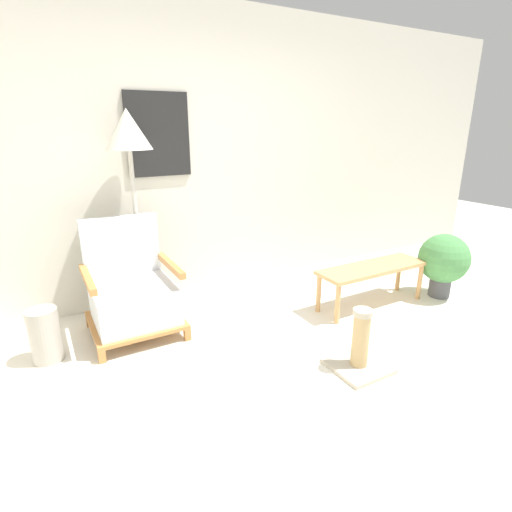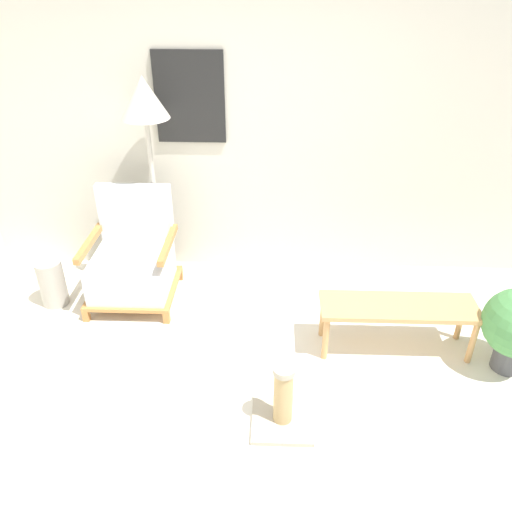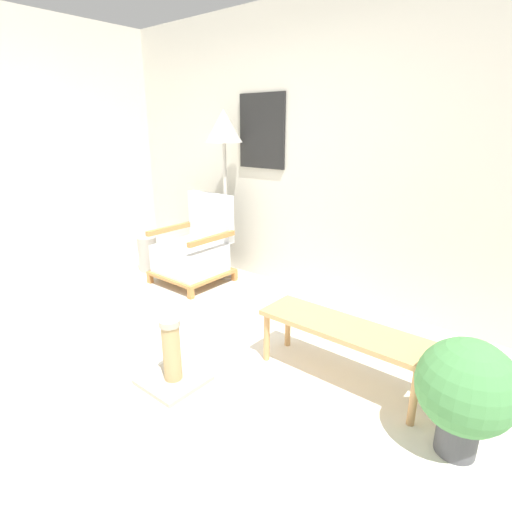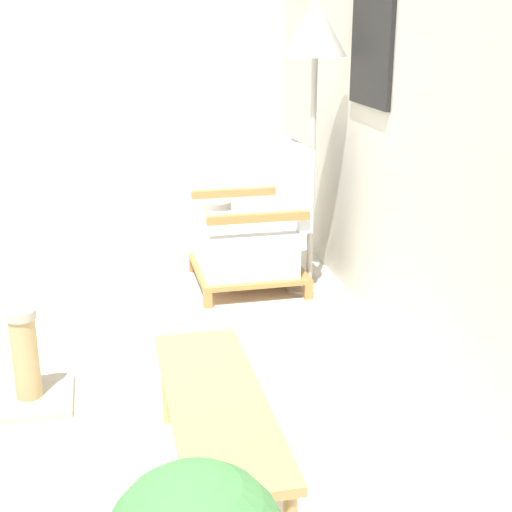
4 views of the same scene
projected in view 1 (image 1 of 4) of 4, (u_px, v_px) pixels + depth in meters
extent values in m
plane|color=silver|center=(338.00, 395.00, 2.54)|extent=(14.00, 14.00, 0.00)
cube|color=beige|center=(204.00, 156.00, 3.83)|extent=(8.00, 0.06, 2.70)
cube|color=black|center=(158.00, 135.00, 3.52)|extent=(0.56, 0.02, 0.72)
cube|color=#B2753D|center=(102.00, 356.00, 2.87)|extent=(0.05, 0.05, 0.10)
cube|color=#B2753D|center=(187.00, 334.00, 3.17)|extent=(0.05, 0.05, 0.10)
cube|color=#B2753D|center=(89.00, 321.00, 3.39)|extent=(0.05, 0.05, 0.10)
cube|color=#B2753D|center=(164.00, 305.00, 3.69)|extent=(0.05, 0.05, 0.10)
cube|color=#B2753D|center=(136.00, 320.00, 3.26)|extent=(0.70, 0.68, 0.03)
cube|color=silver|center=(135.00, 303.00, 3.20)|extent=(0.62, 0.58, 0.29)
cube|color=silver|center=(121.00, 246.00, 3.34)|extent=(0.62, 0.08, 0.50)
cube|color=#B2753D|center=(87.00, 279.00, 2.98)|extent=(0.05, 0.62, 0.05)
cube|color=#B2753D|center=(170.00, 265.00, 3.28)|extent=(0.05, 0.62, 0.05)
cylinder|color=#B7B2A8|center=(145.00, 310.00, 3.68)|extent=(0.30, 0.30, 0.03)
cylinder|color=#B7B2A8|center=(138.00, 234.00, 3.45)|extent=(0.04, 0.04, 1.42)
cone|color=beige|center=(128.00, 129.00, 3.18)|extent=(0.38, 0.38, 0.32)
cube|color=tan|center=(373.00, 268.00, 3.69)|extent=(1.11, 0.34, 0.04)
cylinder|color=tan|center=(338.00, 304.00, 3.40)|extent=(0.04, 0.04, 0.36)
cylinder|color=tan|center=(420.00, 282.00, 3.88)|extent=(0.04, 0.04, 0.36)
cylinder|color=tan|center=(319.00, 293.00, 3.62)|extent=(0.04, 0.04, 0.36)
cylinder|color=tan|center=(399.00, 274.00, 4.10)|extent=(0.04, 0.04, 0.36)
cylinder|color=#9E998E|center=(45.00, 335.00, 2.86)|extent=(0.21, 0.21, 0.40)
cylinder|color=#4C4C51|center=(440.00, 287.00, 3.98)|extent=(0.20, 0.20, 0.19)
sphere|color=#4C8E4C|center=(444.00, 258.00, 3.89)|extent=(0.48, 0.48, 0.48)
cube|color=#B2A893|center=(358.00, 366.00, 2.82)|extent=(0.38, 0.38, 0.03)
cylinder|color=tan|center=(360.00, 340.00, 2.75)|extent=(0.12, 0.12, 0.38)
cylinder|color=#B2A893|center=(363.00, 312.00, 2.68)|extent=(0.13, 0.13, 0.04)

